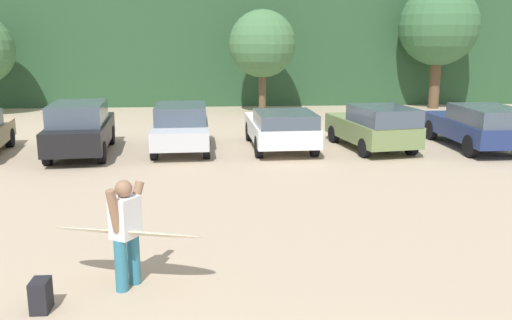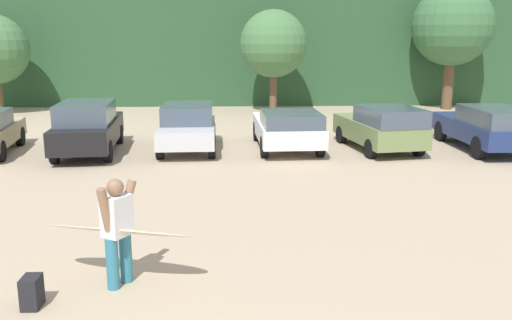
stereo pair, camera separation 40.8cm
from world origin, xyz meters
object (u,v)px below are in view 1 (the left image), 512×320
Objects in this scene: parked_car_silver at (181,126)px; backpack_dropped at (41,296)px; parked_car_olive_green at (374,126)px; parked_car_navy at (477,125)px; surfboard_cream at (128,232)px; parked_car_white at (281,127)px; person_adult at (126,228)px; parked_car_black at (80,128)px.

parked_car_silver is 11.02m from backpack_dropped.
parked_car_olive_green is 3.45m from parked_car_navy.
parked_car_silver is at bearing 85.69° from parked_car_navy.
parked_car_silver is at bearing 83.30° from backpack_dropped.
parked_car_navy is 13.84m from surfboard_cream.
parked_car_navy is (6.51, -0.41, 0.07)m from parked_car_white.
person_adult reaches higher than backpack_dropped.
parked_car_navy reaches higher than surfboard_cream.
person_adult reaches higher than surfboard_cream.
parked_car_olive_green is 9.25× the size of backpack_dropped.
parked_car_white reaches higher than surfboard_cream.
parked_car_black reaches higher than parked_car_navy.
person_adult reaches higher than parked_car_navy.
parked_car_silver is 0.93× the size of parked_car_white.
person_adult is 0.68× the size of surfboard_cream.
parked_car_olive_green is at bearing -95.61° from parked_car_silver.
person_adult is 0.19m from surfboard_cream.
parked_car_white is at bearing 85.28° from parked_car_navy.
person_adult is (-10.00, -9.72, 0.13)m from parked_car_navy.
surfboard_cream is (-0.00, 0.14, -0.12)m from person_adult.
person_adult is 1.46m from backpack_dropped.
parked_car_silver is 3.29m from parked_car_white.
parked_car_white is at bearing -94.28° from surfboard_cream.
parked_car_white is 6.52m from parked_car_navy.
parked_car_olive_green is 13.01m from backpack_dropped.
parked_car_black is 1.90× the size of surfboard_cream.
parked_car_black is 12.93m from parked_car_navy.
backpack_dropped is at bearing 171.41° from parked_car_silver.
parked_car_silver is 2.46× the size of person_adult.
parked_car_silver is 10.27m from person_adult.
backpack_dropped is at bearing 134.47° from parked_car_olive_green.
parked_car_olive_green reaches higher than parked_car_silver.
parked_car_silver is at bearing -76.16° from surfboard_cream.
parked_car_olive_green is 0.90× the size of parked_car_navy.
parked_car_white is at bearing -92.14° from parked_car_black.
parked_car_black is at bearing 96.57° from parked_car_silver.
surfboard_cream is (2.93, -9.66, -0.05)m from parked_car_black.
parked_car_navy is at bearing -96.00° from parked_car_white.
parked_car_black is at bearing 88.53° from parked_car_navy.
person_adult is at bearing 31.64° from backpack_dropped.
person_adult is (2.93, -9.80, 0.08)m from parked_car_black.
parked_car_white is at bearing -77.17° from person_adult.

